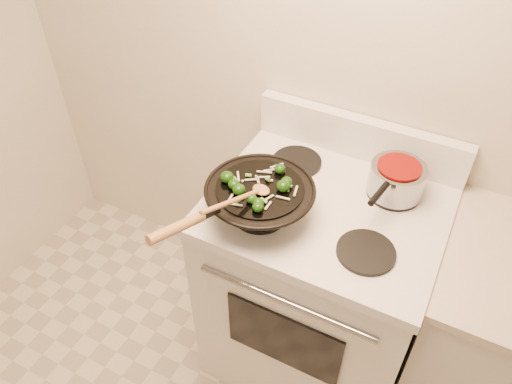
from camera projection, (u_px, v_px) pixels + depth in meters
The scene contains 5 objects.
stove at pixel (317, 285), 1.97m from camera, with size 0.78×0.67×1.08m.
wok at pixel (259, 199), 1.58m from camera, with size 0.35×0.57×0.19m.
stirfry at pixel (259, 187), 1.53m from camera, with size 0.24×0.25×0.04m.
wooden_spoon at pixel (245, 196), 1.48m from camera, with size 0.11×0.26×0.09m.
saucepan at pixel (397, 179), 1.66m from camera, with size 0.19×0.30×0.11m.
Camera 1 is at (0.13, -0.01, 2.08)m, focal length 35.00 mm.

